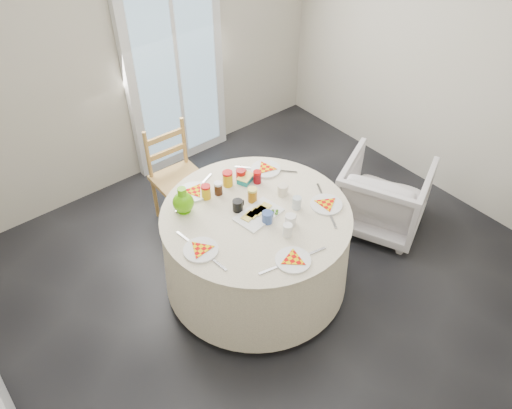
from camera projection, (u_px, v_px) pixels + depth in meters
floor at (280, 290)px, 3.84m from camera, size 4.00×4.00×0.00m
wall_back at (127, 43)px, 4.15m from camera, size 4.00×0.02×2.60m
wall_right at (476, 58)px, 3.93m from camera, size 0.02×4.00×2.60m
glass_door at (174, 60)px, 4.47m from camera, size 1.00×0.08×2.10m
table at (256, 248)px, 3.65m from camera, size 1.36×1.36×0.69m
wooden_chair at (179, 176)px, 4.15m from camera, size 0.41×0.39×0.89m
armchair at (385, 188)px, 4.15m from camera, size 0.85×0.87×0.69m
place_settings at (256, 208)px, 3.39m from camera, size 1.45×1.45×0.02m
jar_cluster at (231, 180)px, 3.54m from camera, size 0.48×0.31×0.13m
butter_tub at (245, 174)px, 3.65m from camera, size 0.15×0.13×0.05m
green_pitcher at (182, 194)px, 3.35m from camera, size 0.19×0.19×0.19m
cheese_platter at (259, 210)px, 3.37m from camera, size 0.34×0.25×0.04m
mugs_glasses at (269, 198)px, 3.41m from camera, size 0.70×0.70×0.10m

